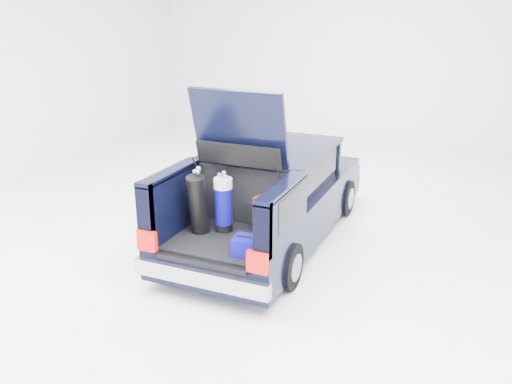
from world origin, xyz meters
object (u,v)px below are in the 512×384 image
at_px(car, 272,196).
at_px(red_suitcase, 266,216).
at_px(black_golf_bag, 198,204).
at_px(blue_duffel, 252,246).
at_px(blue_golf_bag, 223,204).

bearing_deg(car, red_suitcase, -71.52).
relative_size(red_suitcase, black_golf_bag, 0.56).
bearing_deg(car, blue_duffel, -75.10).
relative_size(car, red_suitcase, 9.10).
relative_size(blue_golf_bag, blue_duffel, 1.68).
distance_m(car, blue_duffel, 1.94).
height_order(blue_golf_bag, blue_duffel, blue_golf_bag).
height_order(red_suitcase, blue_duffel, red_suitcase).
height_order(black_golf_bag, blue_golf_bag, black_golf_bag).
xyz_separation_m(car, black_golf_bag, (-0.40, -1.57, 0.33)).
relative_size(red_suitcase, blue_golf_bag, 0.62).
bearing_deg(black_golf_bag, blue_duffel, -27.99).
distance_m(blue_golf_bag, blue_duffel, 0.89).
distance_m(car, black_golf_bag, 1.65).
height_order(car, red_suitcase, car).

